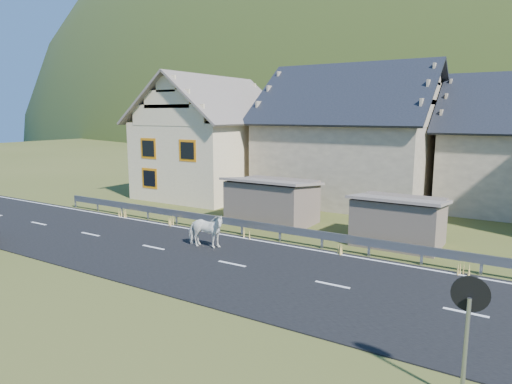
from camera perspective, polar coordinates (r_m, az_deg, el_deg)
The scene contains 11 objects.
ground at distance 17.21m, azimuth -3.03°, elevation -9.08°, with size 160.00×160.00×0.00m, color #394416.
road at distance 17.20m, azimuth -3.03°, elevation -9.02°, with size 60.00×7.00×0.04m, color black.
lane_markings at distance 17.20m, azimuth -3.03°, elevation -8.94°, with size 60.00×6.60×0.01m, color silver.
guardrail at distance 20.05m, azimuth 3.00°, elevation -4.67°, with size 28.10×0.09×0.75m.
shed_left at distance 23.29m, azimuth 2.06°, elevation -1.28°, with size 4.30×3.30×2.40m, color #6F5E51.
shed_right at distance 20.45m, azimuth 17.37°, elevation -3.57°, with size 3.80×2.90×2.20m, color #6F5E51.
house_cream at distance 31.91m, azimuth -5.54°, elevation 7.55°, with size 7.80×9.80×8.30m.
house_stone_a at distance 30.18m, azimuth 11.92°, elevation 7.79°, with size 10.80×9.80×8.90m.
conifer_patch at distance 139.12m, azimuth 4.41°, elevation 9.89°, with size 76.00×50.00×28.00m, color black.
horse at distance 19.13m, azimuth -6.35°, elevation -4.79°, with size 1.73×0.79×1.46m, color white.
traffic_mirror at distance 9.82m, azimuth 25.08°, elevation -13.26°, with size 0.71×0.21×2.54m.
Camera 1 is at (9.36, -13.34, 5.54)m, focal length 32.00 mm.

